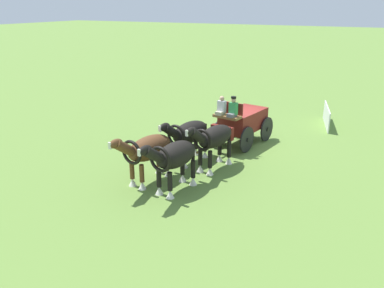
{
  "coord_description": "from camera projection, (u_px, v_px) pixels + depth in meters",
  "views": [
    {
      "loc": [
        17.94,
        6.29,
        6.64
      ],
      "look_at": [
        4.31,
        -0.65,
        1.2
      ],
      "focal_mm": 37.24,
      "sensor_mm": 36.0,
      "label": 1
    }
  ],
  "objects": [
    {
      "name": "sponsor_banner",
      "position": [
        327.0,
        116.0,
        22.65
      ],
      "size": [
        3.12,
        0.83,
        1.1
      ],
      "primitive_type": "cube",
      "rotation": [
        0.0,
        0.0,
        0.24
      ],
      "color": "silver",
      "rests_on": "ground"
    },
    {
      "name": "show_wagon",
      "position": [
        241.0,
        121.0,
        19.45
      ],
      "size": [
        5.59,
        2.21,
        2.69
      ],
      "color": "maroon",
      "rests_on": "ground"
    },
    {
      "name": "draft_horse_rear_off",
      "position": [
        188.0,
        134.0,
        17.17
      ],
      "size": [
        3.19,
        1.27,
        2.16
      ],
      "color": "black",
      "rests_on": "ground"
    },
    {
      "name": "draft_horse_rear_near",
      "position": [
        213.0,
        139.0,
        16.41
      ],
      "size": [
        3.13,
        1.23,
        2.22
      ],
      "color": "black",
      "rests_on": "ground"
    },
    {
      "name": "ground_plane",
      "position": [
        242.0,
        143.0,
        19.98
      ],
      "size": [
        220.0,
        220.0,
        0.0
      ],
      "primitive_type": "plane",
      "color": "olive"
    },
    {
      "name": "draft_horse_lead_near",
      "position": [
        174.0,
        157.0,
        14.46
      ],
      "size": [
        3.02,
        1.27,
        2.22
      ],
      "color": "black",
      "rests_on": "ground"
    },
    {
      "name": "draft_horse_lead_off",
      "position": [
        147.0,
        150.0,
        15.19
      ],
      "size": [
        3.2,
        1.28,
        2.2
      ],
      "color": "brown",
      "rests_on": "ground"
    }
  ]
}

